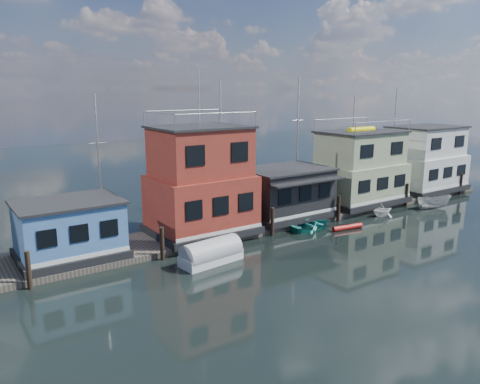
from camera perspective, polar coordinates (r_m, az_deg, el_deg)
ground at (r=32.26m, az=19.96°, el=-7.95°), size 160.00×160.00×0.00m
dock at (r=39.94m, az=5.96°, el=-3.05°), size 48.00×5.00×0.40m
houseboat_blue at (r=31.31m, az=-20.09°, el=-4.32°), size 6.40×4.90×3.66m
houseboat_red at (r=34.27m, az=-4.82°, el=1.09°), size 7.40×5.90×11.86m
houseboat_dark at (r=39.08m, az=5.49°, el=-0.03°), size 7.40×6.10×4.06m
houseboat_green at (r=45.08m, az=14.36°, el=2.78°), size 8.40×5.90×7.03m
houseboat_white at (r=52.94m, az=21.57°, el=3.67°), size 8.40×5.90×6.66m
pilings at (r=37.47m, az=8.37°, el=-2.73°), size 42.28×0.28×2.20m
background_masts at (r=46.45m, az=5.82°, el=5.87°), size 36.40×0.16×12.00m
motorboat at (r=46.70m, az=22.56°, el=-1.13°), size 3.44×2.59×1.25m
dinghy_white at (r=42.46m, az=16.96°, el=-2.07°), size 2.34×2.07×1.15m
dinghy_teal at (r=37.29m, az=8.81°, el=-3.96°), size 3.80×2.77×0.77m
red_kayak at (r=37.80m, az=12.96°, el=-4.21°), size 2.73×0.80×0.40m
tarp_runabout at (r=29.97m, az=-3.53°, el=-7.50°), size 4.25×2.11×1.66m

